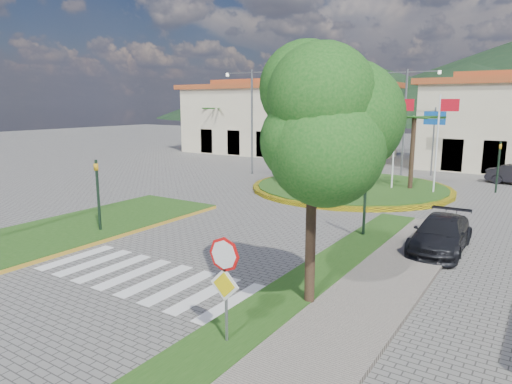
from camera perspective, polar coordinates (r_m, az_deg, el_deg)
The scene contains 21 objects.
ground at distance 13.31m, azimuth -27.12°, elevation -14.72°, with size 160.00×160.00×0.00m, color slate.
sidewalk_right at distance 10.52m, azimuth 1.45°, elevation -20.11°, with size 4.00×28.00×0.15m, color gray.
verge_right at distance 11.10m, azimuth -4.11°, elevation -18.25°, with size 1.60×28.00×0.18m, color #1E4914.
median_left at distance 21.49m, azimuth -22.05°, elevation -4.40°, with size 5.00×14.00×0.18m, color #1E4914.
crosswalk at distance 15.44m, azimuth -14.04°, elevation -10.20°, with size 8.00×3.00×0.01m, color silver.
roundabout_island at distance 30.15m, azimuth 11.75°, elevation 0.61°, with size 12.70×12.70×6.00m.
stop_sign at distance 10.29m, azimuth -3.91°, elevation -10.20°, with size 0.80×0.11×2.65m.
deciduous_tree at distance 11.88m, azimuth 7.20°, elevation 9.32°, with size 3.60×3.60×6.80m.
traffic_light_left at distance 20.34m, azimuth -19.17°, elevation 0.32°, with size 0.15×0.18×3.20m.
traffic_light_right at distance 19.07m, azimuth 13.49°, elevation -0.06°, with size 0.15×0.18×3.20m.
traffic_light_far at distance 31.99m, azimuth 28.06°, elevation 3.35°, with size 0.18×0.15×3.20m.
direction_sign_west at distance 38.83m, azimuth 14.07°, elevation 7.80°, with size 1.60×0.14×5.20m.
direction_sign_east at distance 37.50m, azimuth 21.35°, elevation 7.27°, with size 1.60×0.14×5.20m.
street_lamp_centre at distance 36.99m, azimuth 18.08°, elevation 8.94°, with size 4.80×0.16×8.00m.
street_lamp_west at distance 35.63m, azimuth -0.51°, elevation 9.42°, with size 4.80×0.16×8.00m.
building_left at distance 50.20m, azimuth 3.63°, elevation 9.20°, with size 23.32×9.54×8.05m.
hill_far_west at distance 159.90m, azimuth 9.02°, elevation 12.90°, with size 140.00×140.00×22.00m, color black.
hill_near_back at distance 137.27m, azimuth 24.89°, elevation 11.10°, with size 110.00×110.00×16.00m, color black.
white_van at distance 42.44m, azimuth 8.09°, elevation 4.28°, with size 1.93×4.19×1.16m, color silver.
car_dark_a at distance 39.71m, azimuth 7.93°, elevation 3.78°, with size 1.32×3.27×1.11m, color black.
car_side_right at distance 18.68m, azimuth 22.11°, elevation -4.87°, with size 1.82×4.48×1.30m, color black.
Camera 1 is at (10.70, -5.68, 5.52)m, focal length 32.00 mm.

